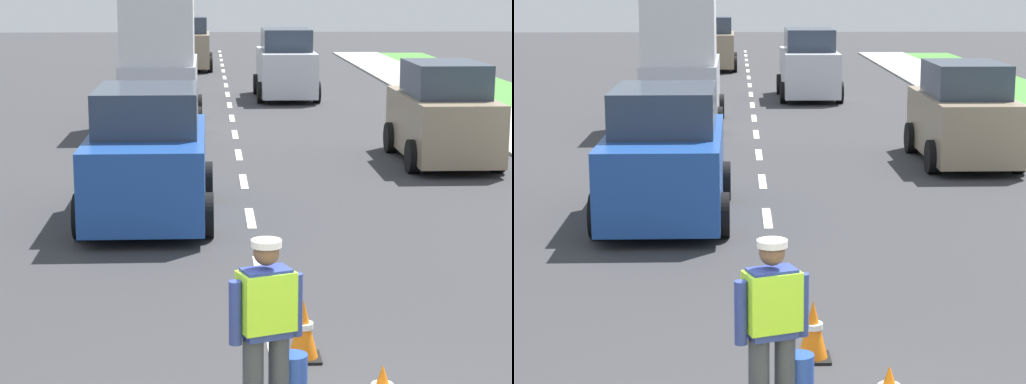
% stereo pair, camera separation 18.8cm
% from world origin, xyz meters
% --- Properties ---
extents(ground_plane, '(96.00, 96.00, 0.00)m').
position_xyz_m(ground_plane, '(0.00, 21.00, 0.00)').
color(ground_plane, '#333335').
extents(lane_center_line, '(0.14, 46.40, 0.01)m').
position_xyz_m(lane_center_line, '(0.00, 25.20, 0.00)').
color(lane_center_line, silver).
rests_on(lane_center_line, ground).
extents(road_worker, '(0.70, 0.54, 1.67)m').
position_xyz_m(road_worker, '(-0.18, 1.04, 0.93)').
color(road_worker, '#383D4C').
rests_on(road_worker, ground).
extents(traffic_cone_far, '(0.36, 0.36, 0.63)m').
position_xyz_m(traffic_cone_far, '(0.28, 2.56, 0.31)').
color(traffic_cone_far, black).
rests_on(traffic_cone_far, ground).
extents(delivery_truck, '(2.16, 4.60, 3.54)m').
position_xyz_m(delivery_truck, '(-1.92, 19.13, 1.61)').
color(delivery_truck, silver).
rests_on(delivery_truck, ground).
extents(car_oncoming_lead, '(2.08, 4.20, 2.11)m').
position_xyz_m(car_oncoming_lead, '(-1.64, 8.87, 0.98)').
color(car_oncoming_lead, '#1E4799').
rests_on(car_oncoming_lead, ground).
extents(car_parked_far, '(1.95, 3.96, 2.13)m').
position_xyz_m(car_parked_far, '(4.29, 13.65, 0.99)').
color(car_parked_far, gray).
rests_on(car_parked_far, ground).
extents(car_outgoing_far, '(1.99, 4.22, 2.27)m').
position_xyz_m(car_outgoing_far, '(1.88, 25.48, 1.06)').
color(car_outgoing_far, silver).
rests_on(car_outgoing_far, ground).
extents(car_oncoming_third, '(2.04, 4.00, 2.28)m').
position_xyz_m(car_oncoming_third, '(-1.48, 36.39, 1.06)').
color(car_oncoming_third, gray).
rests_on(car_oncoming_third, ground).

